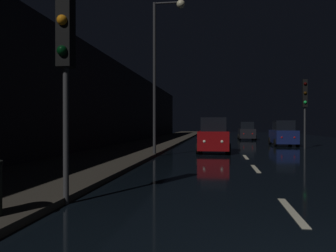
# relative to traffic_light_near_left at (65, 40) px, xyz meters

# --- Properties ---
(ground) EXTENTS (26.07, 84.00, 0.02)m
(ground) POSITION_rel_traffic_light_near_left_xyz_m (4.63, 21.59, -3.50)
(ground) COLOR black
(sidewalk_left) EXTENTS (4.40, 84.00, 0.15)m
(sidewalk_left) POSITION_rel_traffic_light_near_left_xyz_m (-2.20, 21.59, -3.42)
(sidewalk_left) COLOR #38332B
(sidewalk_left) RESTS_ON ground
(building_facade_left) EXTENTS (0.80, 63.00, 6.51)m
(building_facade_left) POSITION_rel_traffic_light_near_left_xyz_m (-4.80, 18.09, -0.24)
(building_facade_left) COLOR black
(building_facade_left) RESTS_ON ground
(lane_centerline) EXTENTS (0.16, 12.95, 0.01)m
(lane_centerline) POSITION_rel_traffic_light_near_left_xyz_m (4.63, 5.77, -3.49)
(lane_centerline) COLOR beige
(lane_centerline) RESTS_ON ground
(traffic_light_near_left) EXTENTS (0.32, 0.46, 4.82)m
(traffic_light_near_left) POSITION_rel_traffic_light_near_left_xyz_m (0.00, 0.00, 0.00)
(traffic_light_near_left) COLOR #38383A
(traffic_light_near_left) RESTS_ON ground
(traffic_light_far_right) EXTENTS (0.33, 0.47, 4.78)m
(traffic_light_far_right) POSITION_rel_traffic_light_near_left_xyz_m (9.16, 17.45, -0.03)
(traffic_light_far_right) COLOR #38383A
(traffic_light_far_right) RESTS_ON ground
(streetlamp_overhead) EXTENTS (1.70, 0.44, 8.18)m
(streetlamp_overhead) POSITION_rel_traffic_light_near_left_xyz_m (0.32, 10.61, 1.83)
(streetlamp_overhead) COLOR #2D2D30
(streetlamp_overhead) RESTS_ON ground
(car_approaching_headlights) EXTENTS (1.92, 4.16, 2.10)m
(car_approaching_headlights) POSITION_rel_traffic_light_near_left_xyz_m (2.96, 13.68, -2.54)
(car_approaching_headlights) COLOR maroon
(car_approaching_headlights) RESTS_ON ground
(car_parked_right_far) EXTENTS (1.82, 3.94, 1.98)m
(car_parked_right_far) POSITION_rel_traffic_light_near_left_xyz_m (8.37, 20.84, -2.59)
(car_parked_right_far) COLOR #141E51
(car_parked_right_far) RESTS_ON ground
(car_distant_taillights) EXTENTS (1.78, 3.85, 1.94)m
(car_distant_taillights) POSITION_rel_traffic_light_near_left_xyz_m (6.33, 30.35, -2.61)
(car_distant_taillights) COLOR black
(car_distant_taillights) RESTS_ON ground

